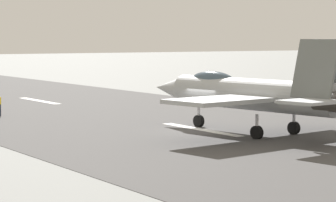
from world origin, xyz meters
TOP-DOWN VIEW (x-y plane):
  - ground_plane at (0.00, 0.00)m, footprint 400.00×400.00m
  - runway_strip at (-0.02, 0.00)m, footprint 240.00×26.00m
  - fighter_jet at (-3.31, -1.45)m, footprint 16.76×13.58m
  - marker_cone_mid at (4.01, -11.84)m, footprint 0.44×0.44m

SIDE VIEW (x-z plane):
  - ground_plane at x=0.00m, z-range 0.00..0.00m
  - runway_strip at x=-0.02m, z-range 0.00..0.02m
  - marker_cone_mid at x=4.01m, z-range 0.00..0.55m
  - fighter_jet at x=-3.31m, z-range -0.39..5.22m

